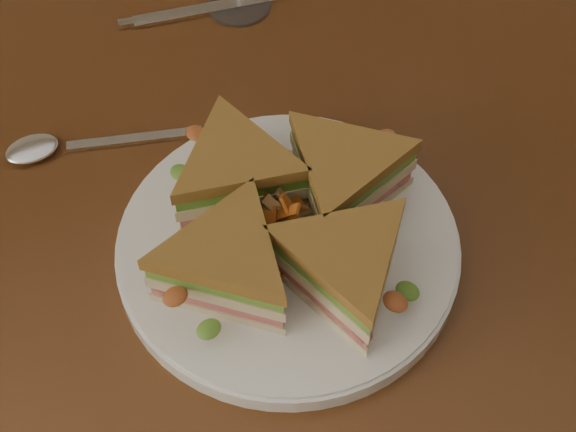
# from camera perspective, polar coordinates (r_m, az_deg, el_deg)

# --- Properties ---
(table) EXTENTS (1.20, 0.80, 0.75)m
(table) POSITION_cam_1_polar(r_m,az_deg,el_deg) (0.77, -6.61, -3.25)
(table) COLOR #361B0C
(table) RESTS_ON ground
(plate) EXTENTS (0.28, 0.28, 0.02)m
(plate) POSITION_cam_1_polar(r_m,az_deg,el_deg) (0.65, 0.00, -2.21)
(plate) COLOR silver
(plate) RESTS_ON table
(sandwich_wedges) EXTENTS (0.27, 0.27, 0.06)m
(sandwich_wedges) POSITION_cam_1_polar(r_m,az_deg,el_deg) (0.62, 0.00, -0.28)
(sandwich_wedges) COLOR beige
(sandwich_wedges) RESTS_ON plate
(crisps_mound) EXTENTS (0.09, 0.09, 0.05)m
(crisps_mound) POSITION_cam_1_polar(r_m,az_deg,el_deg) (0.62, 0.00, -0.49)
(crisps_mound) COLOR #AF5116
(crisps_mound) RESTS_ON plate
(spoon) EXTENTS (0.18, 0.06, 0.01)m
(spoon) POSITION_cam_1_polar(r_m,az_deg,el_deg) (0.75, -16.01, 4.75)
(spoon) COLOR silver
(spoon) RESTS_ON table
(knife) EXTENTS (0.21, 0.05, 0.00)m
(knife) POSITION_cam_1_polar(r_m,az_deg,el_deg) (0.86, -5.21, 14.50)
(knife) COLOR silver
(knife) RESTS_ON table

